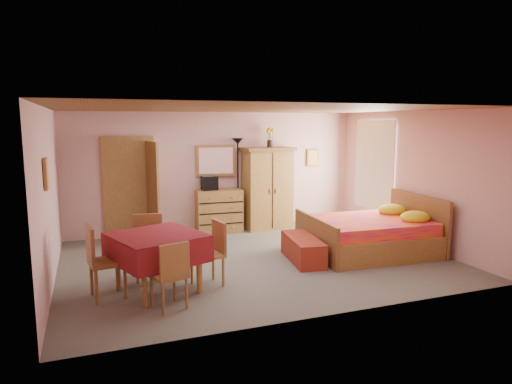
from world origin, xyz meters
name	(u,v)px	position (x,y,z in m)	size (l,w,h in m)	color
floor	(257,260)	(0.00, 0.00, 0.00)	(6.50, 6.50, 0.00)	slate
ceiling	(257,109)	(0.00, 0.00, 2.60)	(6.50, 6.50, 0.00)	brown
wall_back	(217,172)	(0.00, 2.50, 1.30)	(6.50, 0.10, 2.60)	#CE9895
wall_front	(330,213)	(0.00, -2.50, 1.30)	(6.50, 0.10, 2.60)	#CE9895
wall_left	(49,197)	(-3.25, 0.00, 1.30)	(0.10, 5.00, 2.60)	#CE9895
wall_right	(412,178)	(3.25, 0.00, 1.30)	(0.10, 5.00, 2.60)	#CE9895
doorway	(129,188)	(-1.90, 2.47, 1.02)	(1.06, 0.12, 2.15)	#9E6B35
window	(375,165)	(3.21, 1.20, 1.45)	(0.08, 1.40, 1.95)	white
picture_left	(46,174)	(-3.22, -0.60, 1.70)	(0.04, 0.32, 0.42)	orange
picture_back	(313,158)	(2.35, 2.47, 1.55)	(0.30, 0.04, 0.40)	#D8BF59
chest_of_drawers	(219,211)	(-0.04, 2.23, 0.47)	(0.99, 0.49, 0.93)	#A77638
wall_mirror	(216,161)	(-0.04, 2.44, 1.55)	(0.87, 0.05, 0.69)	white
stereo	(209,183)	(-0.24, 2.26, 1.08)	(0.33, 0.24, 0.31)	black
floor_lamp	(238,184)	(0.43, 2.35, 1.02)	(0.26, 0.26, 2.04)	black
wardrobe	(268,188)	(1.08, 2.20, 0.91)	(1.17, 0.60, 1.83)	#A97A39
sunflower_vase	(270,137)	(1.18, 2.30, 2.05)	(0.18, 0.18, 0.44)	yellow
bed	(369,225)	(2.08, -0.29, 0.52)	(2.23, 1.75, 1.03)	#D01461
bench	(303,249)	(0.73, -0.33, 0.21)	(0.46, 1.24, 0.41)	maroon
dining_table	(158,263)	(-1.84, -0.95, 0.42)	(1.14, 1.14, 0.84)	maroon
chair_south	(168,274)	(-1.80, -1.57, 0.45)	(0.41, 0.41, 0.90)	brown
chair_north	(149,247)	(-1.88, -0.32, 0.49)	(0.44, 0.44, 0.97)	#A06736
chair_west	(107,261)	(-2.51, -0.91, 0.51)	(0.46, 0.46, 1.02)	#925E31
chair_east	(207,254)	(-1.12, -0.93, 0.47)	(0.43, 0.43, 0.95)	#AF7C3B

